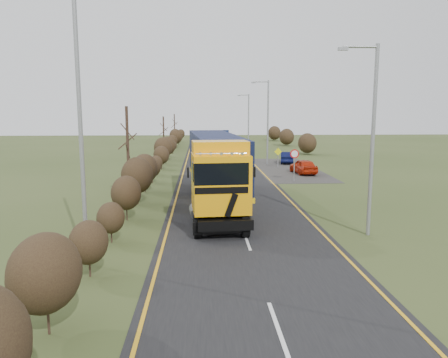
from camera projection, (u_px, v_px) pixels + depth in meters
name	position (u px, v px, depth m)	size (l,w,h in m)	color
ground	(239.00, 219.00, 23.60)	(160.00, 160.00, 0.00)	#34421C
road	(228.00, 187.00, 33.46)	(8.00, 120.00, 0.02)	black
layby	(286.00, 169.00, 43.67)	(6.00, 18.00, 0.02)	#2C2A27
lane_markings	(228.00, 187.00, 33.16)	(7.52, 116.00, 0.01)	gold
hedgerow	(145.00, 170.00, 30.82)	(2.24, 102.04, 6.05)	black
lorry	(216.00, 165.00, 26.76)	(3.61, 15.88, 4.38)	black
car_red_hatchback	(303.00, 166.00, 40.18)	(1.60, 3.97, 1.35)	#AF2108
car_blue_sedan	(287.00, 158.00, 48.17)	(1.33, 3.81, 1.26)	black
streetlight_near	(371.00, 133.00, 19.81)	(1.86, 0.18, 8.72)	gray
streetlight_mid	(267.00, 119.00, 46.70)	(1.90, 0.18, 8.93)	gray
streetlight_far	(248.00, 120.00, 63.83)	(1.74, 0.18, 8.11)	gray
left_pole	(80.00, 113.00, 15.72)	(0.16, 0.16, 11.39)	gray
speed_sign	(294.00, 159.00, 35.63)	(0.73, 0.10, 2.65)	gray
warning_board	(278.00, 156.00, 44.36)	(0.77, 0.11, 2.02)	gray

